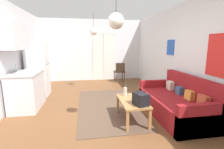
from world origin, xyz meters
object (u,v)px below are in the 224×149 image
accent_chair (120,71)px  pendant_lamp_far (93,31)px  couch (177,103)px  coffee_table (132,103)px  bamboo_vase (125,92)px  pendant_lamp_near (116,21)px  handbag (141,99)px  refrigerator (38,70)px

accent_chair → pendant_lamp_far: bearing=44.6°
couch → coffee_table: 1.10m
bamboo_vase → accent_chair: 3.24m
couch → bamboo_vase: bearing=169.6°
coffee_table → pendant_lamp_near: pendant_lamp_near is taller
accent_chair → pendant_lamp_far: (-1.13, -1.14, 1.53)m
handbag → refrigerator: bearing=135.2°
pendant_lamp_near → pendant_lamp_far: 2.74m
refrigerator → accent_chair: refrigerator is taller
bamboo_vase → handbag: size_ratio=1.19×
coffee_table → bamboo_vase: 0.35m
bamboo_vase → accent_chair: bearing=79.9°
coffee_table → pendant_lamp_far: size_ratio=1.26×
couch → accent_chair: bearing=100.0°
coffee_table → refrigerator: size_ratio=0.59×
bamboo_vase → handbag: 0.61m
accent_chair → pendant_lamp_far: 2.22m
couch → coffee_table: bearing=-175.5°
refrigerator → couch: bearing=-30.9°
bamboo_vase → accent_chair: (0.57, 3.19, -0.07)m
handbag → pendant_lamp_far: (-0.72, 2.64, 1.43)m
couch → accent_chair: 3.46m
bamboo_vase → handbag: bearing=-75.2°
coffee_table → handbag: bearing=-75.2°
couch → pendant_lamp_near: bearing=-162.7°
accent_chair → pendant_lamp_near: 4.26m
pendant_lamp_near → pendant_lamp_far: bearing=94.5°
coffee_table → bamboo_vase: (-0.08, 0.30, 0.16)m
couch → pendant_lamp_near: size_ratio=2.42×
coffee_table → handbag: size_ratio=2.77×
couch → refrigerator: refrigerator is taller
refrigerator → handbag: bearing=-44.8°
coffee_table → pendant_lamp_near: size_ratio=1.20×
coffee_table → couch: bearing=4.5°
handbag → refrigerator: size_ratio=0.21×
accent_chair → pendant_lamp_far: size_ratio=1.09×
couch → handbag: (-1.01, -0.38, 0.29)m
accent_chair → coffee_table: bearing=81.4°
coffee_table → pendant_lamp_far: 2.92m
coffee_table → pendant_lamp_far: pendant_lamp_far is taller
bamboo_vase → accent_chair: bamboo_vase is taller
couch → refrigerator: bearing=149.1°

